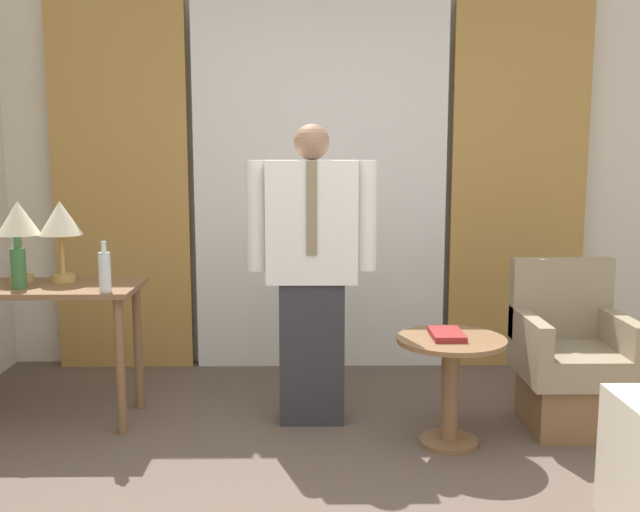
{
  "coord_description": "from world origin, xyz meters",
  "views": [
    {
      "loc": [
        -0.07,
        -2.25,
        1.5
      ],
      "look_at": [
        -0.02,
        1.44,
        0.96
      ],
      "focal_mm": 40.0,
      "sensor_mm": 36.0,
      "label": 1
    }
  ],
  "objects": [
    {
      "name": "wall_back",
      "position": [
        0.0,
        2.77,
        1.35
      ],
      "size": [
        10.0,
        0.06,
        2.7
      ],
      "color": "silver",
      "rests_on": "ground_plane"
    },
    {
      "name": "curtain_sheer_center",
      "position": [
        0.0,
        2.64,
        1.29
      ],
      "size": [
        1.72,
        0.06,
        2.58
      ],
      "color": "white",
      "rests_on": "ground_plane"
    },
    {
      "name": "curtain_drape_left",
      "position": [
        -1.36,
        2.64,
        1.29
      ],
      "size": [
        0.92,
        0.06,
        2.58
      ],
      "color": "#B28442",
      "rests_on": "ground_plane"
    },
    {
      "name": "curtain_drape_right",
      "position": [
        1.36,
        2.64,
        1.29
      ],
      "size": [
        0.92,
        0.06,
        2.58
      ],
      "color": "#B28442",
      "rests_on": "ground_plane"
    },
    {
      "name": "desk",
      "position": [
        -1.58,
        1.61,
        0.64
      ],
      "size": [
        1.12,
        0.51,
        0.77
      ],
      "color": "brown",
      "rests_on": "ground_plane"
    },
    {
      "name": "table_lamp_left",
      "position": [
        -1.7,
        1.72,
        1.11
      ],
      "size": [
        0.24,
        0.24,
        0.45
      ],
      "color": "tan",
      "rests_on": "desk"
    },
    {
      "name": "table_lamp_right",
      "position": [
        -1.46,
        1.72,
        1.11
      ],
      "size": [
        0.24,
        0.24,
        0.45
      ],
      "color": "tan",
      "rests_on": "desk"
    },
    {
      "name": "bottle_near_edge",
      "position": [
        -1.63,
        1.52,
        0.89
      ],
      "size": [
        0.08,
        0.08,
        0.28
      ],
      "color": "#336638",
      "rests_on": "desk"
    },
    {
      "name": "bottle_by_lamp",
      "position": [
        -1.14,
        1.42,
        0.88
      ],
      "size": [
        0.06,
        0.06,
        0.27
      ],
      "color": "silver",
      "rests_on": "desk"
    },
    {
      "name": "person",
      "position": [
        -0.06,
        1.59,
        0.88
      ],
      "size": [
        0.71,
        0.23,
        1.65
      ],
      "color": "#2D2D33",
      "rests_on": "ground_plane"
    },
    {
      "name": "armchair",
      "position": [
        1.35,
        1.49,
        0.34
      ],
      "size": [
        0.56,
        0.56,
        0.9
      ],
      "color": "brown",
      "rests_on": "ground_plane"
    },
    {
      "name": "side_table",
      "position": [
        0.65,
        1.25,
        0.38
      ],
      "size": [
        0.56,
        0.56,
        0.56
      ],
      "color": "brown",
      "rests_on": "ground_plane"
    },
    {
      "name": "book",
      "position": [
        0.62,
        1.27,
        0.58
      ],
      "size": [
        0.16,
        0.25,
        0.03
      ],
      "color": "maroon",
      "rests_on": "side_table"
    }
  ]
}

